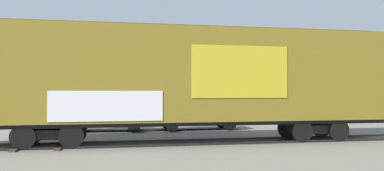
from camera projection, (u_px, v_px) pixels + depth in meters
ground_plane at (189, 143)px, 15.82m from camera, size 260.00×260.00×0.00m
track at (118, 144)px, 15.27m from camera, size 60.02×3.31×0.08m
freight_car at (190, 77)px, 15.87m from camera, size 17.58×3.33×4.88m
flagpole at (151, 61)px, 28.81m from camera, size 0.72×1.11×7.29m
hillside at (123, 79)px, 84.89m from camera, size 146.09×43.98×13.74m
parked_car_green at (107, 115)px, 20.55m from camera, size 4.42×2.40×1.73m
parked_car_blue at (196, 115)px, 21.42m from camera, size 4.79×1.91×1.59m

